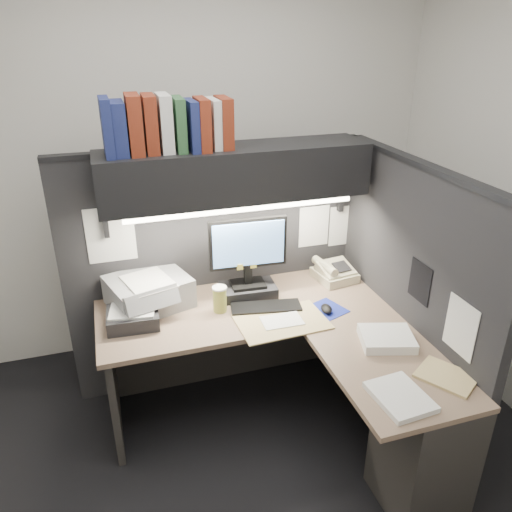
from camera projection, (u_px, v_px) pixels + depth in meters
name	position (u px, v px, depth m)	size (l,w,h in m)	color
floor	(254.00, 470.00, 2.79)	(3.50, 3.50, 0.00)	black
wall_back	(191.00, 168.00, 3.53)	(3.50, 0.04, 2.70)	silver
partition_back	(216.00, 271.00, 3.27)	(1.90, 0.06, 1.60)	black
partition_right	(406.00, 304.00, 2.88)	(0.06, 1.50, 1.60)	black
desk	(328.00, 393.00, 2.72)	(1.70, 1.53, 0.73)	#8C6F59
overhead_shelf	(235.00, 173.00, 2.85)	(1.55, 0.34, 0.30)	black
task_light_tube	(242.00, 209.00, 2.80)	(0.04, 0.04, 1.32)	white
monitor	(248.00, 266.00, 3.04)	(0.47, 0.23, 0.51)	black
keyboard	(266.00, 307.00, 2.97)	(0.42, 0.14, 0.02)	black
mousepad	(325.00, 310.00, 2.95)	(0.23, 0.20, 0.00)	navy
mouse	(326.00, 309.00, 2.93)	(0.06, 0.10, 0.04)	black
telephone	(335.00, 273.00, 3.30)	(0.24, 0.25, 0.10)	#C3BB96
coffee_cup	(220.00, 300.00, 2.92)	(0.08, 0.08, 0.15)	#AEA045
printer	(149.00, 291.00, 2.98)	(0.45, 0.38, 0.18)	gray
notebook_stack	(133.00, 318.00, 2.80)	(0.28, 0.24, 0.08)	black
open_folder	(282.00, 322.00, 2.84)	(0.51, 0.33, 0.01)	tan
paper_stack_a	(387.00, 339.00, 2.64)	(0.27, 0.23, 0.05)	white
paper_stack_b	(400.00, 397.00, 2.25)	(0.22, 0.28, 0.03)	white
manila_stack	(446.00, 376.00, 2.39)	(0.20, 0.26, 0.01)	tan
binder_row	(166.00, 125.00, 2.62)	(0.68, 0.26, 0.30)	navy
pinned_papers	(293.00, 251.00, 2.95)	(1.76, 1.31, 0.51)	white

